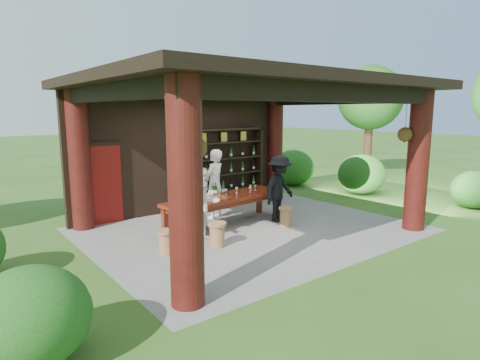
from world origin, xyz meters
TOP-DOWN VIEW (x-y plane):
  - ground at (0.00, 0.00)m, footprint 90.00×90.00m
  - pavilion at (-0.01, 0.43)m, footprint 7.50×6.00m
  - wine_shelf at (1.03, 2.45)m, footprint 2.63×0.40m
  - tasting_table at (-0.30, 0.60)m, footprint 3.42×1.20m
  - stool_near_left at (-1.36, -0.56)m, footprint 0.39×0.39m
  - stool_near_right at (0.87, -0.33)m, footprint 0.36×0.36m
  - stool_far_left at (-2.39, -0.27)m, footprint 0.37×0.37m
  - host at (-0.07, 1.41)m, footprint 0.79×0.66m
  - guest_woman at (-1.36, -0.06)m, footprint 0.81×0.64m
  - guest_man at (1.05, 0.10)m, footprint 1.23×0.89m
  - table_bottles at (-0.31, 0.92)m, footprint 0.37×0.10m
  - table_glasses at (0.09, 0.71)m, footprint 2.25×0.26m
  - napkin_basket at (-0.88, 0.52)m, footprint 0.28×0.21m
  - shrubs at (1.95, 0.53)m, footprint 13.64×7.55m
  - trees at (3.18, 1.61)m, footprint 21.43×9.20m

SIDE VIEW (x-z plane):
  - ground at x=0.00m, z-range 0.00..0.00m
  - stool_near_right at x=0.87m, z-range 0.01..0.49m
  - stool_far_left at x=-2.39m, z-range 0.01..0.50m
  - stool_near_left at x=-1.36m, z-range 0.02..0.53m
  - shrubs at x=1.95m, z-range -0.15..1.21m
  - tasting_table at x=-0.30m, z-range 0.26..1.01m
  - guest_woman at x=-1.36m, z-range 0.00..1.62m
  - napkin_basket at x=-0.88m, z-range 0.75..0.89m
  - table_glasses at x=0.09m, z-range 0.75..0.90m
  - guest_man at x=1.05m, z-range 0.00..1.71m
  - table_bottles at x=-0.31m, z-range 0.75..1.06m
  - host at x=-0.07m, z-range 0.00..1.83m
  - wine_shelf at x=1.03m, z-range 0.00..2.32m
  - pavilion at x=-0.01m, z-range 0.33..3.93m
  - trees at x=3.18m, z-range 0.97..5.77m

